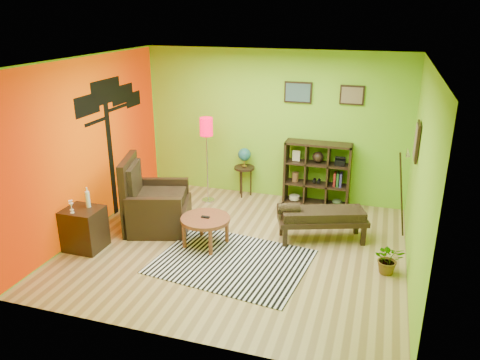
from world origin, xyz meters
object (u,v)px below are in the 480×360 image
(side_cabinet, at_px, (84,228))
(potted_plant, at_px, (388,262))
(coffee_table, at_px, (205,221))
(floor_lamp, at_px, (206,134))
(cube_shelf, at_px, (318,174))
(globe_table, at_px, (244,160))
(armchair, at_px, (154,207))
(bench, at_px, (320,216))

(side_cabinet, height_order, potted_plant, side_cabinet)
(coffee_table, height_order, floor_lamp, floor_lamp)
(side_cabinet, xyz_separation_m, floor_lamp, (1.11, 2.31, 0.98))
(floor_lamp, relative_size, cube_shelf, 1.35)
(globe_table, bearing_deg, side_cabinet, -121.36)
(globe_table, bearing_deg, potted_plant, -38.13)
(armchair, xyz_separation_m, cube_shelf, (2.44, 1.79, 0.23))
(coffee_table, distance_m, potted_plant, 2.72)
(floor_lamp, bearing_deg, globe_table, 38.84)
(potted_plant, bearing_deg, bench, 146.32)
(floor_lamp, xyz_separation_m, potted_plant, (3.32, -1.68, -1.14))
(bench, bearing_deg, cube_shelf, 100.41)
(armchair, xyz_separation_m, bench, (2.71, 0.36, 0.04))
(globe_table, height_order, cube_shelf, cube_shelf)
(globe_table, height_order, potted_plant, globe_table)
(armchair, bearing_deg, coffee_table, -17.49)
(bench, bearing_deg, armchair, -172.32)
(floor_lamp, relative_size, potted_plant, 3.66)
(globe_table, relative_size, bench, 0.66)
(globe_table, relative_size, potted_plant, 2.18)
(side_cabinet, xyz_separation_m, globe_table, (1.70, 2.78, 0.40))
(bench, bearing_deg, potted_plant, -33.68)
(coffee_table, distance_m, side_cabinet, 1.84)
(armchair, bearing_deg, bench, 7.68)
(armchair, relative_size, potted_plant, 2.81)
(globe_table, bearing_deg, armchair, -119.56)
(globe_table, bearing_deg, coffee_table, -89.26)
(side_cabinet, xyz_separation_m, bench, (3.38, 1.34, 0.08))
(side_cabinet, relative_size, bench, 0.66)
(globe_table, relative_size, cube_shelf, 0.81)
(side_cabinet, height_order, floor_lamp, floor_lamp)
(bench, bearing_deg, side_cabinet, -158.38)
(floor_lamp, relative_size, globe_table, 1.68)
(armchair, distance_m, cube_shelf, 3.04)
(armchair, height_order, cube_shelf, armchair)
(globe_table, distance_m, potted_plant, 3.53)
(armchair, distance_m, floor_lamp, 1.70)
(floor_lamp, height_order, bench, floor_lamp)
(floor_lamp, bearing_deg, armchair, -108.33)
(armchair, height_order, globe_table, armchair)
(cube_shelf, bearing_deg, coffee_table, -123.25)
(cube_shelf, bearing_deg, potted_plant, -58.19)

